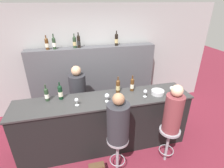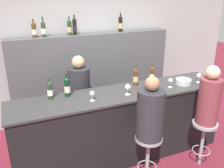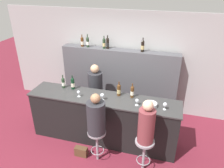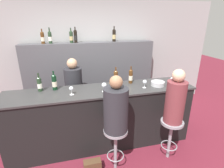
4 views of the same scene
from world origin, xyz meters
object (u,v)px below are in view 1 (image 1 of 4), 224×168
Objects in this scene: guest_seated_left at (118,121)px; wine_bottle_counter_3 at (132,84)px; wine_bottle_backbar_0 at (47,44)px; wine_glass_1 at (107,96)px; metal_bowl at (158,92)px; wine_bottle_backbar_3 at (79,41)px; guest_seated_right at (173,111)px; wine_bottle_counter_0 at (47,94)px; wine_bottle_backbar_1 at (54,43)px; bar_stool_left at (118,146)px; wine_bottle_counter_2 at (118,86)px; wine_glass_2 at (145,92)px; wine_glass_3 at (172,88)px; wine_bottle_backbar_2 at (75,42)px; bartender at (79,101)px; wine_bottle_counter_1 at (60,92)px; wine_bottle_backbar_4 at (116,39)px; bar_stool_right at (169,137)px; wine_glass_0 at (77,100)px.

wine_bottle_counter_3 is at bearing 58.10° from guest_seated_left.
wine_glass_1 is at bearing -54.91° from wine_bottle_backbar_0.
wine_bottle_backbar_3 is at bearing 132.83° from metal_bowl.
wine_bottle_counter_0 is at bearing 157.92° from guest_seated_right.
wine_bottle_backbar_0 is at bearing 180.00° from wine_bottle_backbar_1.
wine_bottle_counter_3 is 0.45× the size of bar_stool_left.
wine_bottle_counter_2 is 0.46× the size of bar_stool_left.
wine_glass_3 reaches higher than wine_glass_2.
wine_glass_1 is (0.42, -1.42, -0.63)m from wine_bottle_backbar_2.
bartender reaches higher than wine_glass_3.
wine_bottle_counter_3 is 1.00× the size of wine_bottle_backbar_2.
guest_seated_left is (0.47, -1.94, -0.78)m from wine_bottle_backbar_2.
guest_seated_right is (1.73, -0.80, -0.15)m from wine_bottle_counter_1.
wine_bottle_counter_0 is 2.02m from wine_bottle_backbar_4.
wine_bottle_backbar_1 is at bearing 133.01° from bar_stool_right.
wine_bottle_counter_1 reaches higher than wine_glass_2.
guest_seated_right is at bearing -43.43° from bartender.
wine_bottle_backbar_1 reaches higher than guest_seated_right.
wine_bottle_counter_3 is at bearing 0.00° from wine_bottle_counter_0.
metal_bowl is (0.43, -1.39, -0.71)m from wine_bottle_backbar_4.
wine_bottle_backbar_2 is at bearing 103.61° from guest_seated_left.
wine_glass_3 is (0.52, 0.00, 0.00)m from wine_glass_2.
wine_bottle_counter_0 is at bearing -97.33° from wine_bottle_backbar_1.
wine_bottle_backbar_4 is (0.86, 0.00, 0.00)m from wine_bottle_backbar_3.
metal_bowl is 0.29× the size of guest_seated_left.
wine_bottle_counter_2 is at bearing 0.00° from wine_bottle_counter_1.
wine_bottle_backbar_2 is 2.15m from guest_seated_left.
wine_bottle_backbar_0 is at bearing 144.68° from metal_bowl.
wine_bottle_counter_1 is 0.39× the size of guest_seated_right.
wine_bottle_backbar_4 reaches higher than bar_stool_right.
wine_bottle_counter_2 is at bearing 74.86° from bar_stool_left.
wine_bottle_counter_0 reaches higher than wine_glass_1.
wine_bottle_backbar_2 reaches higher than bar_stool_left.
wine_bottle_counter_1 is 1.03× the size of wine_bottle_backbar_2.
wine_bottle_backbar_2 is at bearing 63.11° from wine_bottle_counter_0.
bar_stool_left is (0.05, -0.52, -0.65)m from wine_glass_1.
wine_bottle_backbar_1 is at bearing -180.00° from wine_bottle_backbar_4.
wine_glass_0 is (0.26, -0.28, -0.04)m from wine_bottle_counter_1.
guest_seated_left reaches higher than wine_bottle_counter_3.
wine_bottle_counter_1 is 1.32m from wine_bottle_backbar_0.
bar_stool_right is at bearing -54.64° from wine_bottle_backbar_2.
metal_bowl is 0.34× the size of bar_stool_left.
wine_glass_2 reaches higher than metal_bowl.
wine_bottle_backbar_2 reaches higher than wine_bottle_counter_0.
bartender is at bearing 110.79° from bar_stool_left.
wine_glass_1 is 0.70m from wine_glass_2.
wine_bottle_counter_2 is 1.81m from wine_bottle_backbar_0.
bar_stool_left is at bearing -44.02° from wine_bottle_counter_1.
metal_bowl is at bearing 7.06° from wine_glass_2.
bartender is (-1.68, 0.82, -0.51)m from wine_glass_3.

